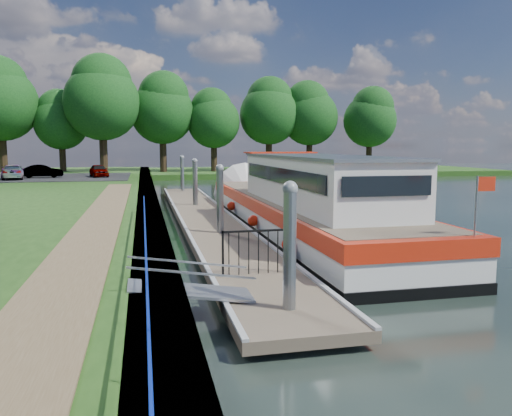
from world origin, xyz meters
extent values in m
plane|color=black|center=(0.00, 0.00, 0.00)|extent=(160.00, 160.00, 0.00)
cube|color=#473D2D|center=(-2.55, 15.00, 0.39)|extent=(1.10, 90.00, 0.78)
cube|color=#1D4212|center=(12.00, 52.00, 0.30)|extent=(60.00, 18.00, 0.60)
cube|color=brown|center=(-4.40, 8.00, 0.80)|extent=(1.60, 40.00, 0.05)
cube|color=black|center=(-11.00, 38.00, 0.81)|extent=(14.00, 12.00, 0.06)
cube|color=#0C2DBF|center=(-2.75, 3.00, 1.48)|extent=(0.04, 18.00, 0.04)
cube|color=#0C2DBF|center=(-2.75, 3.00, 1.12)|extent=(0.03, 18.00, 0.03)
cylinder|color=#0C2DBF|center=(-2.75, -4.00, 1.14)|extent=(0.04, 0.04, 0.72)
cylinder|color=#0C2DBF|center=(-2.75, -2.00, 1.14)|extent=(0.04, 0.04, 0.72)
cylinder|color=#0C2DBF|center=(-2.75, 0.00, 1.14)|extent=(0.04, 0.04, 0.72)
cylinder|color=#0C2DBF|center=(-2.75, 2.00, 1.14)|extent=(0.04, 0.04, 0.72)
cylinder|color=#0C2DBF|center=(-2.75, 4.00, 1.14)|extent=(0.04, 0.04, 0.72)
cylinder|color=#0C2DBF|center=(-2.75, 6.00, 1.14)|extent=(0.04, 0.04, 0.72)
cylinder|color=#0C2DBF|center=(-2.75, 8.00, 1.14)|extent=(0.04, 0.04, 0.72)
cylinder|color=#0C2DBF|center=(-2.75, 10.00, 1.14)|extent=(0.04, 0.04, 0.72)
cylinder|color=#0C2DBF|center=(-2.75, 12.00, 1.14)|extent=(0.04, 0.04, 0.72)
cube|color=brown|center=(0.00, 13.00, 0.28)|extent=(2.50, 30.00, 0.24)
cube|color=#9EA0A3|center=(0.00, 1.00, 0.05)|extent=(2.30, 5.00, 0.30)
cube|color=#9EA0A3|center=(0.00, 9.00, 0.05)|extent=(2.30, 5.00, 0.30)
cube|color=#9EA0A3|center=(0.00, 17.00, 0.05)|extent=(2.30, 5.00, 0.30)
cube|color=#9EA0A3|center=(0.00, 25.00, 0.05)|extent=(2.30, 5.00, 0.30)
cube|color=#9EA0A3|center=(1.19, 13.00, 0.43)|extent=(0.12, 30.00, 0.06)
cube|color=#9EA0A3|center=(-1.19, 13.00, 0.43)|extent=(0.12, 30.00, 0.06)
cylinder|color=gray|center=(0.00, -0.50, 1.10)|extent=(0.26, 0.26, 3.40)
sphere|color=gray|center=(0.00, -0.50, 2.80)|extent=(0.30, 0.30, 0.30)
cylinder|color=gray|center=(0.00, 8.50, 1.10)|extent=(0.26, 0.26, 3.40)
sphere|color=gray|center=(0.00, 8.50, 2.80)|extent=(0.30, 0.30, 0.30)
cylinder|color=gray|center=(0.00, 17.50, 1.10)|extent=(0.26, 0.26, 3.40)
sphere|color=gray|center=(0.00, 17.50, 2.80)|extent=(0.30, 0.30, 0.30)
cylinder|color=gray|center=(0.00, 26.50, 1.10)|extent=(0.26, 0.26, 3.40)
sphere|color=gray|center=(0.00, 26.50, 2.80)|extent=(0.30, 0.30, 0.30)
cube|color=#A5A8AD|center=(-1.85, 0.50, 0.60)|extent=(2.58, 1.00, 0.43)
cube|color=#A5A8AD|center=(-1.85, 0.02, 1.10)|extent=(2.58, 0.04, 0.41)
cube|color=#A5A8AD|center=(-1.85, 0.98, 1.10)|extent=(2.58, 0.04, 0.41)
cube|color=black|center=(-0.90, 2.20, 0.98)|extent=(0.05, 0.05, 1.15)
cube|color=black|center=(0.90, 2.20, 0.98)|extent=(0.05, 0.05, 1.15)
cube|color=black|center=(0.00, 2.20, 1.52)|extent=(1.85, 0.05, 0.05)
cube|color=black|center=(-0.75, 2.20, 0.98)|extent=(0.02, 0.02, 1.10)
cube|color=black|center=(-0.50, 2.20, 0.98)|extent=(0.02, 0.02, 1.10)
cube|color=black|center=(-0.25, 2.20, 0.98)|extent=(0.02, 0.02, 1.10)
cube|color=black|center=(0.00, 2.20, 0.98)|extent=(0.02, 0.02, 1.10)
cube|color=black|center=(0.25, 2.20, 0.98)|extent=(0.02, 0.02, 1.10)
cube|color=black|center=(0.50, 2.20, 0.98)|extent=(0.02, 0.02, 1.10)
cube|color=black|center=(0.75, 2.20, 0.98)|extent=(0.02, 0.02, 1.10)
cube|color=black|center=(3.60, 10.52, 0.02)|extent=(4.00, 20.00, 0.55)
cube|color=silver|center=(3.60, 10.52, 0.62)|extent=(3.96, 19.90, 0.65)
cube|color=red|center=(3.60, 10.52, 1.18)|extent=(4.04, 20.00, 0.48)
cube|color=brown|center=(3.60, 10.52, 1.42)|extent=(3.68, 19.20, 0.04)
cone|color=silver|center=(3.60, 20.92, 0.55)|extent=(4.00, 1.50, 4.00)
cube|color=silver|center=(3.60, 8.02, 2.30)|extent=(3.00, 11.00, 1.75)
cube|color=gray|center=(3.60, 8.02, 3.22)|extent=(3.10, 11.20, 0.10)
cube|color=black|center=(2.08, 8.02, 2.55)|extent=(0.04, 10.00, 0.55)
cube|color=black|center=(5.12, 8.02, 2.55)|extent=(0.04, 10.00, 0.55)
cube|color=black|center=(3.60, 13.57, 2.55)|extent=(2.60, 0.04, 0.55)
cube|color=black|center=(3.60, 2.47, 2.55)|extent=(2.60, 0.04, 0.55)
cube|color=red|center=(3.60, 13.22, 3.30)|extent=(3.20, 1.60, 0.06)
cylinder|color=gray|center=(5.10, 0.82, 2.15)|extent=(0.05, 0.05, 1.50)
cube|color=red|center=(5.35, 0.82, 2.70)|extent=(0.50, 0.02, 0.35)
sphere|color=#F8280D|center=(1.48, 4.52, 0.65)|extent=(0.44, 0.44, 0.44)
sphere|color=#F8280D|center=(1.48, 9.52, 0.65)|extent=(0.44, 0.44, 0.44)
sphere|color=#F8280D|center=(1.48, 14.52, 0.65)|extent=(0.44, 0.44, 0.44)
imported|color=#594C47|center=(2.40, 4.25, 2.30)|extent=(0.44, 0.65, 1.72)
cylinder|color=#332316|center=(-17.49, 49.36, 2.70)|extent=(0.83, 0.83, 4.21)
sphere|color=#113A14|center=(-17.49, 49.36, 8.08)|extent=(7.95, 7.95, 7.95)
cylinder|color=#332316|center=(-11.50, 49.87, 2.15)|extent=(0.70, 0.70, 3.10)
sphere|color=#113A14|center=(-11.50, 49.87, 6.11)|extent=(5.85, 5.85, 5.85)
sphere|color=#113A14|center=(-11.67, 50.04, 7.57)|extent=(4.65, 4.65, 4.65)
cylinder|color=#332316|center=(-6.89, 47.36, 2.75)|extent=(0.84, 0.84, 4.29)
sphere|color=#113A14|center=(-6.89, 47.36, 8.23)|extent=(8.10, 8.10, 8.10)
sphere|color=#113A14|center=(-6.84, 47.51, 10.25)|extent=(6.44, 6.44, 6.44)
cylinder|color=#332316|center=(-0.41, 49.36, 2.52)|extent=(0.79, 0.79, 3.83)
sphere|color=#113A14|center=(-0.41, 49.36, 7.42)|extent=(7.24, 7.24, 7.24)
sphere|color=#113A14|center=(-0.22, 49.13, 9.23)|extent=(5.75, 5.75, 5.75)
cylinder|color=#332316|center=(5.49, 49.09, 2.23)|extent=(0.72, 0.72, 3.26)
sphere|color=#113A14|center=(5.49, 49.09, 6.40)|extent=(6.16, 6.16, 6.16)
sphere|color=#113A14|center=(5.30, 49.34, 7.93)|extent=(4.89, 4.89, 4.89)
cylinder|color=#332316|center=(12.25, 49.38, 2.49)|extent=(0.78, 0.78, 3.77)
sphere|color=#113A14|center=(12.25, 49.38, 7.31)|extent=(7.13, 7.13, 7.13)
sphere|color=#113A14|center=(12.38, 49.62, 9.09)|extent=(5.66, 5.66, 5.66)
cylinder|color=#332316|center=(17.42, 49.40, 2.42)|extent=(0.77, 0.77, 3.65)
sphere|color=#113A14|center=(17.42, 49.40, 7.09)|extent=(6.89, 6.89, 6.89)
sphere|color=#113A14|center=(17.07, 49.41, 8.81)|extent=(5.47, 5.47, 5.47)
cylinder|color=#332316|center=(24.52, 47.52, 2.30)|extent=(0.74, 0.74, 3.41)
sphere|color=#113A14|center=(24.52, 47.52, 6.66)|extent=(6.43, 6.43, 6.43)
sphere|color=#113A14|center=(24.75, 47.30, 8.26)|extent=(5.11, 5.11, 5.11)
imported|color=#999999|center=(-6.65, 37.28, 1.40)|extent=(2.09, 3.55, 1.13)
imported|color=#999999|center=(-11.37, 37.04, 1.40)|extent=(3.54, 1.52, 1.13)
imported|color=#999999|center=(-13.38, 35.53, 1.44)|extent=(2.44, 4.42, 1.21)
camera|label=1|loc=(-2.76, -9.70, 3.62)|focal=35.00mm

